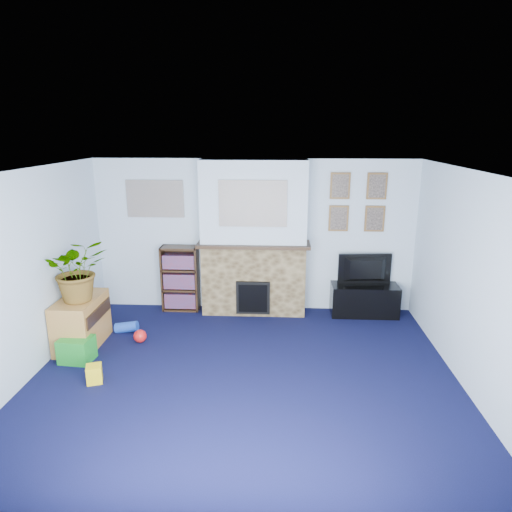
# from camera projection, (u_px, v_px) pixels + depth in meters

# --- Properties ---
(floor) EXTENTS (5.00, 4.50, 0.01)m
(floor) POSITION_uv_depth(u_px,v_px,m) (244.00, 379.00, 5.35)
(floor) COLOR black
(floor) RESTS_ON ground
(ceiling) EXTENTS (5.00, 4.50, 0.01)m
(ceiling) POSITION_uv_depth(u_px,v_px,m) (242.00, 172.00, 4.70)
(ceiling) COLOR white
(ceiling) RESTS_ON wall_back
(wall_back) EXTENTS (5.00, 0.04, 2.40)m
(wall_back) POSITION_uv_depth(u_px,v_px,m) (254.00, 236.00, 7.19)
(wall_back) COLOR silver
(wall_back) RESTS_ON ground
(wall_front) EXTENTS (5.00, 0.04, 2.40)m
(wall_front) POSITION_uv_depth(u_px,v_px,m) (214.00, 397.00, 2.86)
(wall_front) COLOR silver
(wall_front) RESTS_ON ground
(wall_left) EXTENTS (0.04, 4.50, 2.40)m
(wall_left) POSITION_uv_depth(u_px,v_px,m) (23.00, 278.00, 5.15)
(wall_left) COLOR silver
(wall_left) RESTS_ON ground
(wall_right) EXTENTS (0.04, 4.50, 2.40)m
(wall_right) POSITION_uv_depth(u_px,v_px,m) (475.00, 286.00, 4.90)
(wall_right) COLOR silver
(wall_right) RESTS_ON ground
(chimney_breast) EXTENTS (1.72, 0.50, 2.40)m
(chimney_breast) POSITION_uv_depth(u_px,v_px,m) (254.00, 240.00, 7.00)
(chimney_breast) COLOR brown
(chimney_breast) RESTS_ON ground
(collage_main) EXTENTS (1.00, 0.03, 0.68)m
(collage_main) POSITION_uv_depth(u_px,v_px,m) (253.00, 204.00, 6.63)
(collage_main) COLOR gray
(collage_main) RESTS_ON chimney_breast
(collage_left) EXTENTS (0.90, 0.03, 0.58)m
(collage_left) POSITION_uv_depth(u_px,v_px,m) (155.00, 199.00, 7.10)
(collage_left) COLOR gray
(collage_left) RESTS_ON wall_back
(portrait_tl) EXTENTS (0.30, 0.03, 0.40)m
(portrait_tl) POSITION_uv_depth(u_px,v_px,m) (340.00, 186.00, 6.89)
(portrait_tl) COLOR brown
(portrait_tl) RESTS_ON wall_back
(portrait_tr) EXTENTS (0.30, 0.03, 0.40)m
(portrait_tr) POSITION_uv_depth(u_px,v_px,m) (377.00, 186.00, 6.86)
(portrait_tr) COLOR brown
(portrait_tr) RESTS_ON wall_back
(portrait_bl) EXTENTS (0.30, 0.03, 0.40)m
(portrait_bl) POSITION_uv_depth(u_px,v_px,m) (339.00, 218.00, 7.02)
(portrait_bl) COLOR brown
(portrait_bl) RESTS_ON wall_back
(portrait_br) EXTENTS (0.30, 0.03, 0.40)m
(portrait_br) POSITION_uv_depth(u_px,v_px,m) (375.00, 219.00, 7.00)
(portrait_br) COLOR brown
(portrait_br) RESTS_ON wall_back
(tv_stand) EXTENTS (1.03, 0.43, 0.49)m
(tv_stand) POSITION_uv_depth(u_px,v_px,m) (364.00, 301.00, 7.15)
(tv_stand) COLOR black
(tv_stand) RESTS_ON ground
(television) EXTENTS (0.84, 0.18, 0.48)m
(television) POSITION_uv_depth(u_px,v_px,m) (366.00, 270.00, 7.03)
(television) COLOR black
(television) RESTS_ON tv_stand
(bookshelf) EXTENTS (0.58, 0.28, 1.05)m
(bookshelf) POSITION_uv_depth(u_px,v_px,m) (181.00, 280.00, 7.30)
(bookshelf) COLOR black
(bookshelf) RESTS_ON ground
(sideboard) EXTENTS (0.48, 0.87, 0.67)m
(sideboard) POSITION_uv_depth(u_px,v_px,m) (81.00, 321.00, 6.10)
(sideboard) COLOR #B07938
(sideboard) RESTS_ON ground
(potted_plant) EXTENTS (0.96, 0.92, 0.82)m
(potted_plant) POSITION_uv_depth(u_px,v_px,m) (78.00, 270.00, 5.85)
(potted_plant) COLOR #26661E
(potted_plant) RESTS_ON sideboard
(mantel_clock) EXTENTS (0.10, 0.06, 0.14)m
(mantel_clock) POSITION_uv_depth(u_px,v_px,m) (245.00, 238.00, 6.95)
(mantel_clock) COLOR gold
(mantel_clock) RESTS_ON chimney_breast
(mantel_candle) EXTENTS (0.05, 0.05, 0.16)m
(mantel_candle) POSITION_uv_depth(u_px,v_px,m) (276.00, 238.00, 6.92)
(mantel_candle) COLOR #B2BFC6
(mantel_candle) RESTS_ON chimney_breast
(mantel_teddy) EXTENTS (0.13, 0.13, 0.13)m
(mantel_teddy) POSITION_uv_depth(u_px,v_px,m) (215.00, 238.00, 6.97)
(mantel_teddy) COLOR gray
(mantel_teddy) RESTS_ON chimney_breast
(mantel_can) EXTENTS (0.06, 0.06, 0.12)m
(mantel_can) POSITION_uv_depth(u_px,v_px,m) (298.00, 240.00, 6.91)
(mantel_can) COLOR yellow
(mantel_can) RESTS_ON chimney_breast
(green_crate) EXTENTS (0.41, 0.34, 0.31)m
(green_crate) POSITION_uv_depth(u_px,v_px,m) (77.00, 351.00, 5.73)
(green_crate) COLOR #198C26
(green_crate) RESTS_ON ground
(toy_ball) EXTENTS (0.18, 0.18, 0.18)m
(toy_ball) POSITION_uv_depth(u_px,v_px,m) (140.00, 336.00, 6.25)
(toy_ball) COLOR red
(toy_ball) RESTS_ON ground
(toy_block) EXTENTS (0.22, 0.22, 0.21)m
(toy_block) POSITION_uv_depth(u_px,v_px,m) (94.00, 373.00, 5.25)
(toy_block) COLOR yellow
(toy_block) RESTS_ON ground
(toy_tube) EXTENTS (0.34, 0.15, 0.19)m
(toy_tube) POSITION_uv_depth(u_px,v_px,m) (127.00, 327.00, 6.57)
(toy_tube) COLOR blue
(toy_tube) RESTS_ON ground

